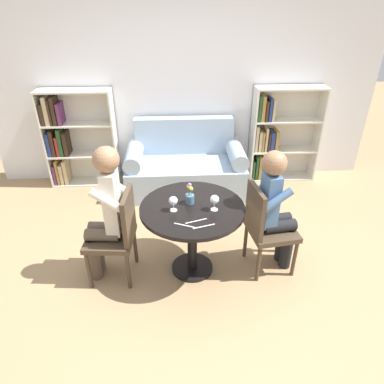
# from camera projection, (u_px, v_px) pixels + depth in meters

# --- Properties ---
(ground_plane) EXTENTS (16.00, 16.00, 0.00)m
(ground_plane) POSITION_uv_depth(u_px,v_px,m) (192.00, 268.00, 3.38)
(ground_plane) COLOR tan
(back_wall) EXTENTS (5.20, 0.05, 2.70)m
(back_wall) POSITION_uv_depth(u_px,v_px,m) (183.00, 82.00, 4.48)
(back_wall) COLOR silver
(back_wall) RESTS_ON ground_plane
(round_table) EXTENTS (0.94, 0.94, 0.72)m
(round_table) POSITION_uv_depth(u_px,v_px,m) (192.00, 220.00, 3.09)
(round_table) COLOR black
(round_table) RESTS_ON ground_plane
(couch) EXTENTS (1.56, 0.80, 0.92)m
(couch) POSITION_uv_depth(u_px,v_px,m) (185.00, 168.00, 4.63)
(couch) COLOR #9EB2C6
(couch) RESTS_ON ground_plane
(bookshelf_left) EXTENTS (0.93, 0.28, 1.31)m
(bookshelf_left) POSITION_uv_depth(u_px,v_px,m) (72.00, 139.00, 4.61)
(bookshelf_left) COLOR silver
(bookshelf_left) RESTS_ON ground_plane
(bookshelf_right) EXTENTS (0.93, 0.28, 1.31)m
(bookshelf_right) POSITION_uv_depth(u_px,v_px,m) (275.00, 138.00, 4.77)
(bookshelf_right) COLOR silver
(bookshelf_right) RESTS_ON ground_plane
(chair_left) EXTENTS (0.45, 0.45, 0.90)m
(chair_left) POSITION_uv_depth(u_px,v_px,m) (117.00, 232.00, 3.07)
(chair_left) COLOR #473828
(chair_left) RESTS_ON ground_plane
(chair_right) EXTENTS (0.47, 0.47, 0.90)m
(chair_right) POSITION_uv_depth(u_px,v_px,m) (265.00, 225.00, 3.16)
(chair_right) COLOR #473828
(chair_right) RESTS_ON ground_plane
(person_left) EXTENTS (0.44, 0.36, 1.32)m
(person_left) POSITION_uv_depth(u_px,v_px,m) (105.00, 211.00, 2.96)
(person_left) COLOR brown
(person_left) RESTS_ON ground_plane
(person_right) EXTENTS (0.45, 0.38, 1.23)m
(person_right) POSITION_uv_depth(u_px,v_px,m) (276.00, 208.00, 3.10)
(person_right) COLOR black
(person_right) RESTS_ON ground_plane
(wine_glass_left) EXTENTS (0.08, 0.08, 0.14)m
(wine_glass_left) POSITION_uv_depth(u_px,v_px,m) (173.00, 201.00, 2.92)
(wine_glass_left) COLOR white
(wine_glass_left) RESTS_ON round_table
(wine_glass_right) EXTENTS (0.08, 0.08, 0.14)m
(wine_glass_right) POSITION_uv_depth(u_px,v_px,m) (215.00, 200.00, 2.92)
(wine_glass_right) COLOR white
(wine_glass_right) RESTS_ON round_table
(flower_vase) EXTENTS (0.08, 0.08, 0.20)m
(flower_vase) POSITION_uv_depth(u_px,v_px,m) (190.00, 196.00, 3.03)
(flower_vase) COLOR slate
(flower_vase) RESTS_ON round_table
(knife_left_setting) EXTENTS (0.18, 0.08, 0.00)m
(knife_left_setting) POSITION_uv_depth(u_px,v_px,m) (185.00, 225.00, 2.77)
(knife_left_setting) COLOR silver
(knife_left_setting) RESTS_ON round_table
(fork_left_setting) EXTENTS (0.19, 0.07, 0.00)m
(fork_left_setting) POSITION_uv_depth(u_px,v_px,m) (204.00, 226.00, 2.76)
(fork_left_setting) COLOR silver
(fork_left_setting) RESTS_ON round_table
(knife_right_setting) EXTENTS (0.18, 0.07, 0.00)m
(knife_right_setting) POSITION_uv_depth(u_px,v_px,m) (196.00, 221.00, 2.82)
(knife_right_setting) COLOR silver
(knife_right_setting) RESTS_ON round_table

